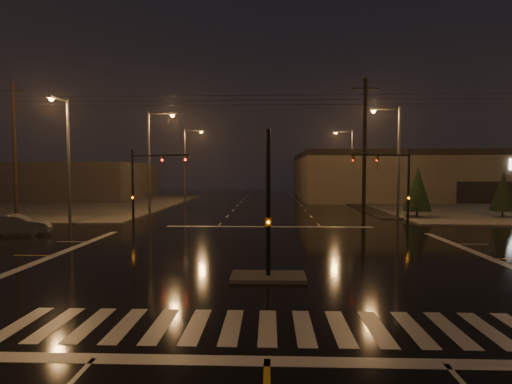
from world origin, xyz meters
TOP-DOWN VIEW (x-y plane):
  - ground at (0.00, 0.00)m, footprint 140.00×140.00m
  - sidewalk_nw at (-30.00, 30.00)m, footprint 36.00×36.00m
  - median_island at (0.00, -4.00)m, footprint 3.00×1.60m
  - crosswalk at (0.00, -9.00)m, footprint 15.00×2.60m
  - stop_bar_near at (0.00, -11.00)m, footprint 16.00×0.50m
  - stop_bar_far at (0.00, 11.00)m, footprint 16.00×0.50m
  - retail_building at (35.00, 45.99)m, footprint 60.20×28.30m
  - commercial_block at (-35.00, 42.00)m, footprint 30.00×18.00m
  - signal_mast_median at (0.00, -3.07)m, footprint 0.25×4.59m
  - signal_mast_ne at (9.50, 10.14)m, footprint 4.84×1.86m
  - signal_mast_nw at (-9.50, 10.14)m, footprint 4.84×1.86m
  - streetlight_1 at (-11.18, 18.00)m, footprint 2.77×0.32m
  - streetlight_2 at (-11.18, 34.00)m, footprint 2.77×0.32m
  - streetlight_3 at (11.18, 16.00)m, footprint 2.77×0.32m
  - streetlight_4 at (11.18, 36.00)m, footprint 2.77×0.32m
  - streetlight_5 at (-16.00, 11.18)m, footprint 0.32×2.77m
  - utility_pole_0 at (-22.00, 14.00)m, footprint 2.20×0.32m
  - utility_pole_1 at (8.00, 14.00)m, footprint 2.20×0.32m
  - conifer_0 at (13.62, 17.19)m, footprint 2.55×2.55m
  - conifer_1 at (21.43, 17.32)m, footprint 2.25×2.25m
  - car_parked at (28.41, 28.54)m, footprint 2.41×5.02m
  - car_crossing at (-17.07, 6.31)m, footprint 4.51×2.67m

SIDE VIEW (x-z plane):
  - ground at x=0.00m, z-range 0.00..0.00m
  - crosswalk at x=0.00m, z-range 0.00..0.01m
  - stop_bar_near at x=0.00m, z-range 0.00..0.01m
  - stop_bar_far at x=0.00m, z-range 0.00..0.01m
  - sidewalk_nw at x=-30.00m, z-range 0.00..0.12m
  - median_island at x=0.00m, z-range 0.00..0.15m
  - car_crossing at x=-17.07m, z-range 0.00..1.40m
  - car_parked at x=28.41m, z-range 0.00..1.65m
  - conifer_1 at x=21.43m, z-range 0.35..4.57m
  - conifer_0 at x=13.62m, z-range 0.35..5.03m
  - commercial_block at x=-35.00m, z-range 0.00..5.60m
  - signal_mast_median at x=0.00m, z-range 0.75..6.75m
  - signal_mast_ne at x=9.50m, z-range 0.79..6.79m
  - signal_mast_nw at x=-9.50m, z-range 0.79..6.79m
  - retail_building at x=35.00m, z-range 0.24..7.44m
  - streetlight_1 at x=-11.18m, z-range 0.80..10.80m
  - streetlight_2 at x=-11.18m, z-range 0.80..10.80m
  - streetlight_3 at x=11.18m, z-range 0.80..10.80m
  - streetlight_4 at x=11.18m, z-range 0.80..10.80m
  - streetlight_5 at x=-16.00m, z-range 0.80..10.80m
  - utility_pole_0 at x=-22.00m, z-range 0.13..12.13m
  - utility_pole_1 at x=8.00m, z-range 0.13..12.13m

